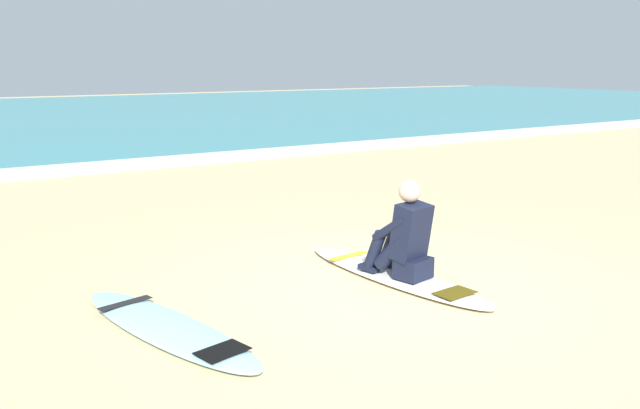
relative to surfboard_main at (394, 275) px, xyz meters
name	(u,v)px	position (x,y,z in m)	size (l,w,h in m)	color
ground_plane	(396,290)	(-0.21, -0.30, -0.04)	(80.00, 80.00, 0.00)	#CCB584
sea	(13,118)	(-0.21, 22.27, 0.01)	(80.00, 28.00, 0.10)	teal
breaking_foam	(121,165)	(-0.21, 8.57, 0.02)	(80.00, 0.90, 0.11)	white
surfboard_main	(394,275)	(0.00, 0.00, 0.00)	(0.74, 2.52, 0.08)	white
surfer_seated	(404,239)	(0.00, -0.15, 0.40)	(0.47, 0.75, 0.95)	black
surfboard_spare_near	(167,328)	(-2.38, -0.08, 0.00)	(1.01, 2.37, 0.08)	#9ED1E5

